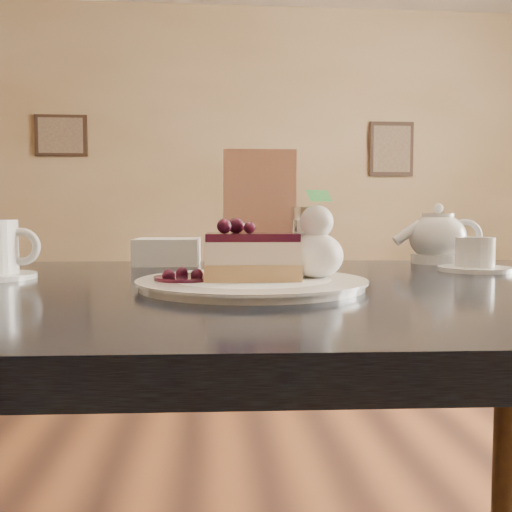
{
  "coord_description": "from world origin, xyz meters",
  "views": [
    {
      "loc": [
        -0.06,
        -0.78,
        0.91
      ],
      "look_at": [
        -0.0,
        -0.06,
        0.86
      ],
      "focal_mm": 40.0,
      "sensor_mm": 36.0,
      "label": 1
    }
  ],
  "objects": [
    {
      "name": "tea_set",
      "position": [
        0.42,
        0.36,
        0.86
      ],
      "size": [
        0.18,
        0.3,
        0.11
      ],
      "color": "white",
      "rests_on": "main_table"
    },
    {
      "name": "sugar_shaker",
      "position": [
        0.14,
        0.39,
        0.88
      ],
      "size": [
        0.07,
        0.07,
        0.12
      ],
      "color": "white",
      "rests_on": "main_table"
    },
    {
      "name": "dessert_plate",
      "position": [
        -0.0,
        0.01,
        0.82
      ],
      "size": [
        0.31,
        0.31,
        0.01
      ],
      "primitive_type": "cylinder",
      "color": "white",
      "rests_on": "main_table"
    },
    {
      "name": "whipped_cream",
      "position": [
        0.09,
        0.01,
        0.86
      ],
      "size": [
        0.08,
        0.08,
        0.07
      ],
      "color": "white",
      "rests_on": "dessert_plate"
    },
    {
      "name": "menu_card",
      "position": [
        0.04,
        0.41,
        0.93
      ],
      "size": [
        0.15,
        0.04,
        0.24
      ],
      "primitive_type": "cube",
      "rotation": [
        0.0,
        0.0,
        -0.03
      ],
      "color": "beige",
      "rests_on": "main_table"
    },
    {
      "name": "berry_sauce",
      "position": [
        -0.1,
        0.0,
        0.83
      ],
      "size": [
        0.09,
        0.09,
        0.01
      ],
      "primitive_type": "cylinder",
      "color": "black",
      "rests_on": "dessert_plate"
    },
    {
      "name": "napkin_stack",
      "position": [
        -0.15,
        0.41,
        0.84
      ],
      "size": [
        0.13,
        0.13,
        0.05
      ],
      "primitive_type": "cube",
      "rotation": [
        0.0,
        0.0,
        -0.03
      ],
      "color": "white",
      "rests_on": "main_table"
    },
    {
      "name": "cheesecake_slice",
      "position": [
        -0.0,
        0.01,
        0.86
      ],
      "size": [
        0.13,
        0.1,
        0.07
      ],
      "rotation": [
        0.0,
        0.0,
        -0.03
      ],
      "color": "tan",
      "rests_on": "dessert_plate"
    },
    {
      "name": "main_table",
      "position": [
        -0.0,
        0.06,
        0.73
      ],
      "size": [
        1.33,
        0.91,
        0.81
      ],
      "rotation": [
        0.0,
        0.0,
        -0.03
      ],
      "color": "black",
      "rests_on": "ground"
    }
  ]
}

